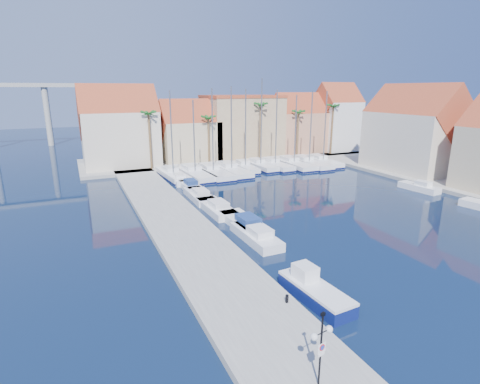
# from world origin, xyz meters

# --- Properties ---
(ground) EXTENTS (260.00, 260.00, 0.00)m
(ground) POSITION_xyz_m (0.00, 0.00, 0.00)
(ground) COLOR black
(ground) RESTS_ON ground
(quay_west) EXTENTS (6.00, 77.00, 0.50)m
(quay_west) POSITION_xyz_m (-9.00, 13.50, 0.25)
(quay_west) COLOR gray
(quay_west) RESTS_ON ground
(shore_north) EXTENTS (54.00, 16.00, 0.50)m
(shore_north) POSITION_xyz_m (10.00, 48.00, 0.25)
(shore_north) COLOR gray
(shore_north) RESTS_ON ground
(shore_east) EXTENTS (12.00, 60.00, 0.50)m
(shore_east) POSITION_xyz_m (32.00, 15.00, 0.25)
(shore_east) COLOR gray
(shore_east) RESTS_ON ground
(lamp_post) EXTENTS (1.21, 0.49, 3.61)m
(lamp_post) POSITION_xyz_m (-8.83, -7.84, 2.87)
(lamp_post) COLOR black
(lamp_post) RESTS_ON quay_west
(bollard) EXTENTS (0.20, 0.20, 0.49)m
(bollard) POSITION_xyz_m (-6.68, -1.62, 0.75)
(bollard) COLOR black
(bollard) RESTS_ON quay_west
(fishing_boat) EXTENTS (2.26, 5.74, 1.97)m
(fishing_boat) POSITION_xyz_m (-4.48, -1.30, 0.65)
(fishing_boat) COLOR navy
(fishing_boat) RESTS_ON ground
(motorboat_west_0) EXTENTS (2.23, 6.68, 1.40)m
(motorboat_west_0) POSITION_xyz_m (-3.51, 8.81, 0.51)
(motorboat_west_0) COLOR white
(motorboat_west_0) RESTS_ON ground
(motorboat_west_1) EXTENTS (2.59, 7.49, 1.40)m
(motorboat_west_1) POSITION_xyz_m (-3.04, 12.15, 0.51)
(motorboat_west_1) COLOR white
(motorboat_west_1) RESTS_ON ground
(motorboat_west_2) EXTENTS (2.42, 7.30, 1.40)m
(motorboat_west_2) POSITION_xyz_m (-3.82, 17.95, 0.51)
(motorboat_west_2) COLOR white
(motorboat_west_2) RESTS_ON ground
(motorboat_west_3) EXTENTS (2.35, 6.97, 1.40)m
(motorboat_west_3) POSITION_xyz_m (-3.98, 23.38, 0.51)
(motorboat_west_3) COLOR white
(motorboat_west_3) RESTS_ON ground
(motorboat_west_4) EXTENTS (2.00, 6.16, 1.40)m
(motorboat_west_4) POSITION_xyz_m (-3.60, 28.70, 0.51)
(motorboat_west_4) COLOR white
(motorboat_west_4) RESTS_ON ground
(motorboat_west_5) EXTENTS (2.18, 6.23, 1.40)m
(motorboat_west_5) POSITION_xyz_m (-3.97, 32.91, 0.51)
(motorboat_west_5) COLOR white
(motorboat_west_5) RESTS_ON ground
(motorboat_east_1) EXTENTS (2.24, 5.51, 1.40)m
(motorboat_east_1) POSITION_xyz_m (24.01, 15.17, 0.51)
(motorboat_east_1) COLOR white
(motorboat_east_1) RESTS_ON ground
(sailboat_0) EXTENTS (3.23, 10.21, 12.91)m
(sailboat_0) POSITION_xyz_m (-4.13, 35.93, 0.59)
(sailboat_0) COLOR white
(sailboat_0) RESTS_ON ground
(sailboat_1) EXTENTS (3.74, 12.13, 11.57)m
(sailboat_1) POSITION_xyz_m (-0.81, 35.76, 0.55)
(sailboat_1) COLOR white
(sailboat_1) RESTS_ON ground
(sailboat_2) EXTENTS (3.47, 12.01, 13.22)m
(sailboat_2) POSITION_xyz_m (2.03, 35.40, 0.57)
(sailboat_2) COLOR white
(sailboat_2) RESTS_ON ground
(sailboat_3) EXTENTS (3.26, 11.61, 13.52)m
(sailboat_3) POSITION_xyz_m (5.24, 35.62, 0.58)
(sailboat_3) COLOR white
(sailboat_3) RESTS_ON ground
(sailboat_4) EXTENTS (2.66, 8.53, 13.13)m
(sailboat_4) POSITION_xyz_m (8.18, 36.43, 0.63)
(sailboat_4) COLOR white
(sailboat_4) RESTS_ON ground
(sailboat_5) EXTENTS (2.77, 9.34, 14.78)m
(sailboat_5) POSITION_xyz_m (11.14, 36.80, 0.63)
(sailboat_5) COLOR white
(sailboat_5) RESTS_ON ground
(sailboat_6) EXTENTS (2.99, 9.87, 12.99)m
(sailboat_6) POSITION_xyz_m (13.70, 36.37, 0.59)
(sailboat_6) COLOR white
(sailboat_6) RESTS_ON ground
(sailboat_7) EXTENTS (3.32, 11.71, 12.18)m
(sailboat_7) POSITION_xyz_m (17.20, 36.03, 0.56)
(sailboat_7) COLOR white
(sailboat_7) RESTS_ON ground
(sailboat_8) EXTENTS (3.36, 11.75, 12.71)m
(sailboat_8) POSITION_xyz_m (19.97, 35.58, 0.57)
(sailboat_8) COLOR white
(sailboat_8) RESTS_ON ground
(sailboat_9) EXTENTS (3.14, 10.37, 12.77)m
(sailboat_9) POSITION_xyz_m (23.05, 35.60, 0.58)
(sailboat_9) COLOR white
(sailboat_9) RESTS_ON ground
(building_0) EXTENTS (12.30, 9.00, 13.50)m
(building_0) POSITION_xyz_m (-10.00, 47.00, 6.52)
(building_0) COLOR beige
(building_0) RESTS_ON shore_north
(building_1) EXTENTS (10.30, 8.00, 11.00)m
(building_1) POSITION_xyz_m (2.00, 47.00, 5.30)
(building_1) COLOR #C5B18B
(building_1) RESTS_ON shore_north
(building_2) EXTENTS (14.20, 10.20, 11.50)m
(building_2) POSITION_xyz_m (13.00, 48.00, 6.26)
(building_2) COLOR tan
(building_2) RESTS_ON shore_north
(building_3) EXTENTS (10.30, 8.00, 12.00)m
(building_3) POSITION_xyz_m (25.00, 47.00, 5.86)
(building_3) COLOR tan
(building_3) RESTS_ON shore_north
(building_4) EXTENTS (8.30, 8.00, 14.00)m
(building_4) POSITION_xyz_m (34.00, 46.00, 6.97)
(building_4) COLOR white
(building_4) RESTS_ON shore_north
(building_6) EXTENTS (9.00, 14.30, 13.50)m
(building_6) POSITION_xyz_m (32.00, 24.00, 6.52)
(building_6) COLOR beige
(building_6) RESTS_ON shore_east
(palm_0) EXTENTS (2.60, 2.60, 10.15)m
(palm_0) POSITION_xyz_m (-6.00, 42.00, 9.08)
(palm_0) COLOR brown
(palm_0) RESTS_ON shore_north
(palm_1) EXTENTS (2.60, 2.60, 9.15)m
(palm_1) POSITION_xyz_m (4.00, 42.00, 8.14)
(palm_1) COLOR brown
(palm_1) RESTS_ON shore_north
(palm_2) EXTENTS (2.60, 2.60, 11.15)m
(palm_2) POSITION_xyz_m (14.00, 42.00, 10.02)
(palm_2) COLOR brown
(palm_2) RESTS_ON shore_north
(palm_3) EXTENTS (2.60, 2.60, 9.65)m
(palm_3) POSITION_xyz_m (22.00, 42.00, 8.61)
(palm_3) COLOR brown
(palm_3) RESTS_ON shore_north
(palm_4) EXTENTS (2.60, 2.60, 10.65)m
(palm_4) POSITION_xyz_m (30.00, 42.00, 9.55)
(palm_4) COLOR brown
(palm_4) RESTS_ON shore_north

